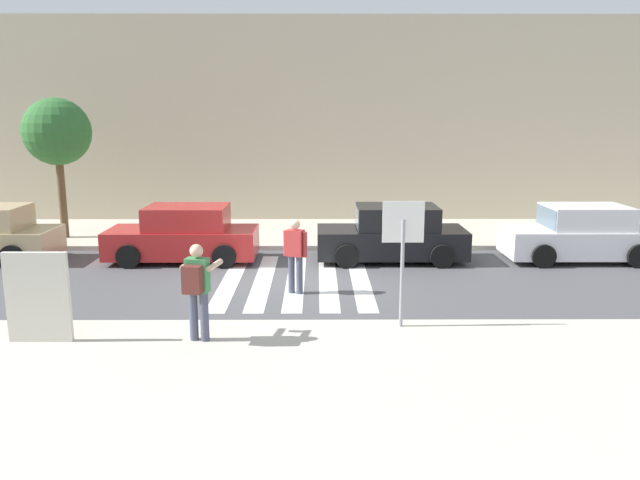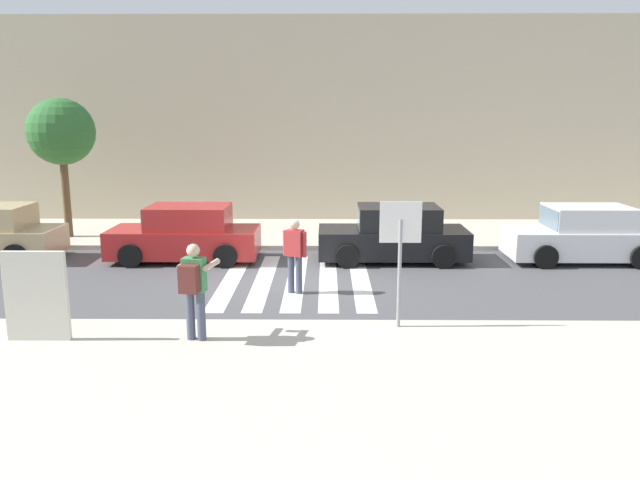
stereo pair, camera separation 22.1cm
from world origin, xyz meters
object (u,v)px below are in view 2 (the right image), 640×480
at_px(advertising_board, 36,296).
at_px(photographer_with_backpack, 194,284).
at_px(parked_car_black, 394,235).
at_px(parked_car_white, 584,236).
at_px(street_tree_west, 61,133).
at_px(stop_sign, 400,237).
at_px(parked_car_red, 186,235).
at_px(pedestrian_crossing, 295,252).

bearing_deg(advertising_board, photographer_with_backpack, 0.24).
xyz_separation_m(parked_car_black, parked_car_white, (5.24, -0.00, 0.00)).
height_order(photographer_with_backpack, street_tree_west, street_tree_west).
xyz_separation_m(stop_sign, street_tree_west, (-9.65, 8.54, 1.60)).
bearing_deg(photographer_with_backpack, street_tree_west, 122.92).
xyz_separation_m(photographer_with_backpack, street_tree_west, (-6.01, 9.29, 2.28)).
xyz_separation_m(photographer_with_backpack, parked_car_white, (9.42, 6.61, -0.44)).
distance_m(stop_sign, advertising_board, 6.50).
height_order(stop_sign, parked_car_white, stop_sign).
relative_size(parked_car_red, parked_car_black, 1.00).
height_order(photographer_with_backpack, advertising_board, photographer_with_backpack).
distance_m(photographer_with_backpack, advertising_board, 2.76).
distance_m(stop_sign, photographer_with_backpack, 3.78).
bearing_deg(parked_car_black, photographer_with_backpack, -122.30).
bearing_deg(parked_car_red, stop_sign, -48.04).
xyz_separation_m(pedestrian_crossing, parked_car_red, (-3.20, 3.22, -0.25)).
height_order(parked_car_red, street_tree_west, street_tree_west).
relative_size(stop_sign, street_tree_west, 0.54).
xyz_separation_m(stop_sign, advertising_board, (-6.39, -0.77, -0.91)).
bearing_deg(pedestrian_crossing, stop_sign, -51.97).
distance_m(pedestrian_crossing, street_tree_west, 9.93).
distance_m(parked_car_black, parked_car_white, 5.24).
distance_m(parked_car_black, street_tree_west, 10.89).
bearing_deg(parked_car_white, photographer_with_backpack, -144.96).
xyz_separation_m(parked_car_white, advertising_board, (-12.18, -6.62, 0.21)).
bearing_deg(pedestrian_crossing, advertising_board, -141.87).
distance_m(parked_car_red, parked_car_black, 5.80).
bearing_deg(street_tree_west, parked_car_red, -31.42).
bearing_deg(parked_car_red, photographer_with_backpack, -76.19).
distance_m(stop_sign, parked_car_white, 8.31).
relative_size(pedestrian_crossing, street_tree_west, 0.39).
xyz_separation_m(parked_car_white, street_tree_west, (-15.44, 2.68, 2.73)).
height_order(photographer_with_backpack, pedestrian_crossing, photographer_with_backpack).
bearing_deg(photographer_with_backpack, parked_car_red, 103.81).
bearing_deg(stop_sign, parked_car_white, 45.35).
xyz_separation_m(pedestrian_crossing, advertising_board, (-4.33, -3.40, -0.03)).
distance_m(stop_sign, parked_car_black, 5.99).
bearing_deg(parked_car_white, advertising_board, -151.47).
bearing_deg(parked_car_red, parked_car_white, -0.00).
distance_m(stop_sign, parked_car_red, 7.95).
bearing_deg(parked_car_black, parked_car_white, -0.00).
bearing_deg(street_tree_west, stop_sign, -41.48).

